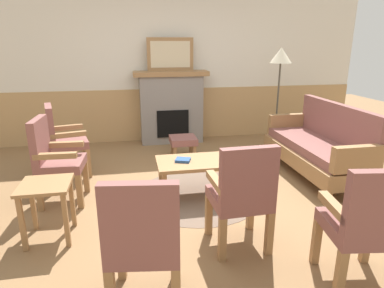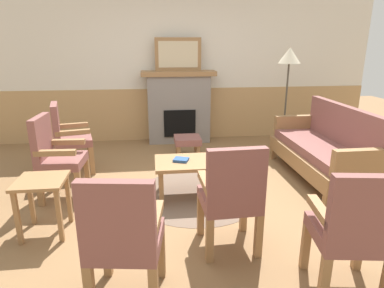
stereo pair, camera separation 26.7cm
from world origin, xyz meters
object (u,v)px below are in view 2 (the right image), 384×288
(armchair_by_window_left, at_px, (67,135))
(couch, at_px, (323,150))
(fireplace, at_px, (179,106))
(floor_lamp_by_couch, at_px, (289,62))
(armchair_front_center, at_px, (123,235))
(side_table, at_px, (42,191))
(footstool, at_px, (187,141))
(armchair_front_left, at_px, (231,194))
(framed_picture, at_px, (178,54))
(armchair_near_fireplace, at_px, (55,154))
(coffee_table, at_px, (196,165))
(book_on_table, at_px, (181,160))
(armchair_corner_left, at_px, (354,228))

(armchair_by_window_left, bearing_deg, couch, -10.62)
(fireplace, distance_m, floor_lamp_by_couch, 2.02)
(armchair_front_center, relative_size, side_table, 1.78)
(armchair_by_window_left, height_order, floor_lamp_by_couch, floor_lamp_by_couch)
(footstool, xyz_separation_m, armchair_front_left, (0.11, -2.42, 0.25))
(couch, distance_m, floor_lamp_by_couch, 1.74)
(framed_picture, distance_m, armchair_near_fireplace, 2.87)
(armchair_by_window_left, xyz_separation_m, armchair_front_left, (1.81, -2.08, 0.00))
(coffee_table, relative_size, book_on_table, 5.80)
(armchair_front_center, xyz_separation_m, side_table, (-0.83, 1.01, -0.10))
(framed_picture, relative_size, couch, 0.44)
(footstool, distance_m, armchair_by_window_left, 1.75)
(armchair_front_left, relative_size, armchair_corner_left, 1.00)
(framed_picture, xyz_separation_m, side_table, (-1.52, -2.94, -1.13))
(coffee_table, height_order, armchair_near_fireplace, armchair_near_fireplace)
(footstool, distance_m, armchair_corner_left, 3.17)
(fireplace, xyz_separation_m, book_on_table, (-0.16, -2.29, -0.20))
(coffee_table, relative_size, armchair_by_window_left, 0.98)
(framed_picture, relative_size, floor_lamp_by_couch, 0.48)
(floor_lamp_by_couch, bearing_deg, book_on_table, -138.48)
(footstool, bearing_deg, coffee_table, -91.55)
(armchair_front_center, bearing_deg, footstool, 75.84)
(footstool, xyz_separation_m, armchair_near_fireplace, (-1.64, -1.16, 0.25))
(framed_picture, height_order, floor_lamp_by_couch, framed_picture)
(fireplace, relative_size, book_on_table, 7.85)
(side_table, relative_size, floor_lamp_by_couch, 0.33)
(framed_picture, bearing_deg, coffee_table, -89.64)
(armchair_near_fireplace, height_order, armchair_front_center, same)
(book_on_table, relative_size, floor_lamp_by_couch, 0.10)
(armchair_front_center, bearing_deg, coffee_table, 66.74)
(armchair_by_window_left, bearing_deg, fireplace, 39.12)
(fireplace, height_order, armchair_by_window_left, fireplace)
(armchair_front_center, xyz_separation_m, floor_lamp_by_couch, (2.45, 3.36, 0.91))
(fireplace, height_order, footstool, fireplace)
(couch, distance_m, book_on_table, 1.94)
(footstool, height_order, floor_lamp_by_couch, floor_lamp_by_couch)
(armchair_front_center, bearing_deg, armchair_near_fireplace, 116.78)
(book_on_table, xyz_separation_m, armchair_front_center, (-0.53, -1.65, 0.08))
(armchair_near_fireplace, relative_size, armchair_front_left, 1.00)
(fireplace, relative_size, side_table, 2.36)
(footstool, distance_m, armchair_front_left, 2.44)
(framed_picture, xyz_separation_m, armchair_front_center, (-0.69, -3.95, -1.02))
(coffee_table, bearing_deg, side_table, -157.41)
(couch, xyz_separation_m, armchair_front_left, (-1.58, -1.45, 0.14))
(coffee_table, bearing_deg, armchair_by_window_left, 150.02)
(coffee_table, distance_m, floor_lamp_by_couch, 2.66)
(footstool, bearing_deg, framed_picture, 92.83)
(armchair_front_left, bearing_deg, fireplace, 92.72)
(armchair_corner_left, height_order, floor_lamp_by_couch, floor_lamp_by_couch)
(couch, distance_m, armchair_near_fireplace, 3.35)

